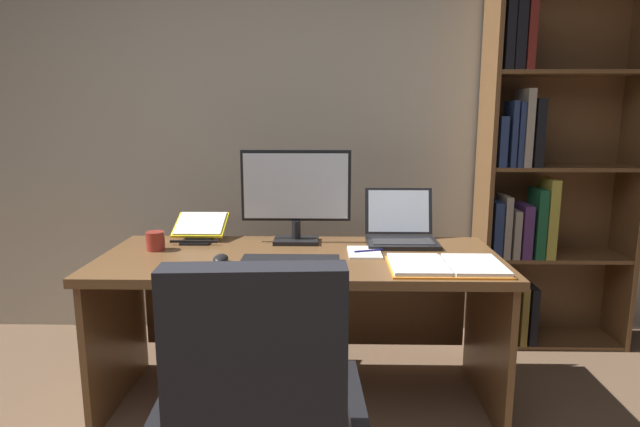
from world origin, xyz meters
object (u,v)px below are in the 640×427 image
(monitor, at_px, (296,195))
(laptop, at_px, (401,232))
(computer_mouse, at_px, (221,259))
(coffee_mug, at_px, (155,241))
(keyboard, at_px, (290,261))
(reading_stand_with_book, at_px, (200,227))
(bookshelf, at_px, (538,180))
(pen, at_px, (369,251))
(desk, at_px, (301,289))
(notepad, at_px, (364,252))
(open_binder, at_px, (446,266))

(monitor, distance_m, laptop, 0.55)
(computer_mouse, relative_size, coffee_mug, 1.17)
(keyboard, distance_m, reading_stand_with_book, 0.67)
(bookshelf, xyz_separation_m, pen, (-1.01, -0.68, -0.24))
(desk, xyz_separation_m, notepad, (0.29, -0.04, 0.19))
(laptop, relative_size, notepad, 1.64)
(laptop, relative_size, pen, 2.46)
(laptop, bearing_deg, monitor, -179.08)
(bookshelf, bearing_deg, desk, -154.32)
(monitor, bearing_deg, notepad, -32.80)
(desk, distance_m, monitor, 0.46)
(laptop, bearing_deg, desk, -160.08)
(monitor, height_order, keyboard, monitor)
(desk, distance_m, laptop, 0.57)
(notepad, xyz_separation_m, coffee_mug, (-0.98, 0.04, 0.04))
(open_binder, bearing_deg, bookshelf, 52.27)
(laptop, xyz_separation_m, computer_mouse, (-0.82, -0.40, -0.03))
(desk, xyz_separation_m, reading_stand_with_book, (-0.53, 0.22, 0.25))
(desk, height_order, bookshelf, bookshelf)
(reading_stand_with_book, bearing_deg, keyboard, -41.89)
(bookshelf, bearing_deg, laptop, -151.19)
(bookshelf, distance_m, coffee_mug, 2.12)
(notepad, bearing_deg, pen, 0.00)
(reading_stand_with_book, bearing_deg, monitor, -6.38)
(computer_mouse, height_order, pen, computer_mouse)
(laptop, xyz_separation_m, open_binder, (0.13, -0.45, -0.04))
(desk, height_order, laptop, laptop)
(laptop, bearing_deg, open_binder, -73.64)
(keyboard, bearing_deg, desk, 81.56)
(keyboard, distance_m, open_binder, 0.65)
(laptop, bearing_deg, coffee_mug, -171.38)
(keyboard, height_order, coffee_mug, coffee_mug)
(bookshelf, relative_size, open_binder, 4.40)
(open_binder, relative_size, notepad, 2.27)
(computer_mouse, bearing_deg, desk, 33.67)
(bookshelf, distance_m, laptop, 0.98)
(reading_stand_with_book, relative_size, open_binder, 0.56)
(open_binder, xyz_separation_m, notepad, (-0.33, 0.23, -0.01))
(computer_mouse, xyz_separation_m, pen, (0.65, 0.18, -0.01))
(reading_stand_with_book, height_order, pen, reading_stand_with_book)
(open_binder, distance_m, notepad, 0.40)
(keyboard, distance_m, notepad, 0.37)
(monitor, bearing_deg, desk, -78.94)
(monitor, bearing_deg, bookshelf, 19.05)
(desk, height_order, computer_mouse, computer_mouse)
(pen, bearing_deg, computer_mouse, -164.53)
(keyboard, height_order, notepad, keyboard)
(laptop, relative_size, open_binder, 0.72)
(laptop, distance_m, pen, 0.28)
(monitor, relative_size, open_binder, 1.13)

